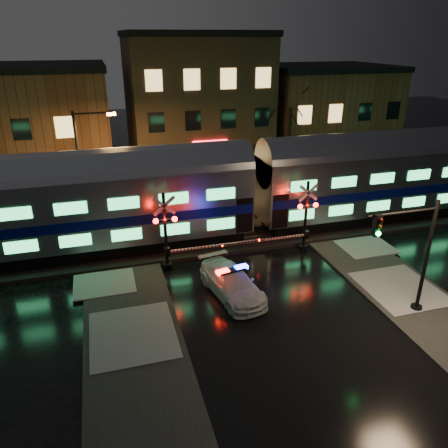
{
  "coord_description": "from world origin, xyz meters",
  "views": [
    {
      "loc": [
        -6.96,
        -18.35,
        11.59
      ],
      "look_at": [
        -0.95,
        2.5,
        2.2
      ],
      "focal_mm": 35.0,
      "sensor_mm": 36.0,
      "label": 1
    }
  ],
  "objects_px": {
    "crossing_signal_left": "(173,238)",
    "streetlight": "(84,164)",
    "police_car": "(232,283)",
    "traffic_light": "(411,258)",
    "crossing_signal_right": "(300,224)"
  },
  "relations": [
    {
      "from": "crossing_signal_left",
      "to": "streetlight",
      "type": "xyz_separation_m",
      "value": [
        -4.2,
        6.69,
        2.57
      ]
    },
    {
      "from": "police_car",
      "to": "streetlight",
      "type": "distance_m",
      "value": 12.5
    },
    {
      "from": "traffic_light",
      "to": "streetlight",
      "type": "relative_size",
      "value": 0.71
    },
    {
      "from": "streetlight",
      "to": "traffic_light",
      "type": "bearing_deg",
      "value": -45.88
    },
    {
      "from": "crossing_signal_right",
      "to": "traffic_light",
      "type": "xyz_separation_m",
      "value": [
        1.78,
        -7.02,
        1.12
      ]
    },
    {
      "from": "police_car",
      "to": "streetlight",
      "type": "xyz_separation_m",
      "value": [
        -6.43,
        10.06,
        3.7
      ]
    },
    {
      "from": "crossing_signal_left",
      "to": "traffic_light",
      "type": "xyz_separation_m",
      "value": [
        9.1,
        -7.02,
        1.08
      ]
    },
    {
      "from": "crossing_signal_left",
      "to": "traffic_light",
      "type": "bearing_deg",
      "value": -37.67
    },
    {
      "from": "police_car",
      "to": "crossing_signal_left",
      "type": "relative_size",
      "value": 0.79
    },
    {
      "from": "crossing_signal_left",
      "to": "traffic_light",
      "type": "height_order",
      "value": "traffic_light"
    },
    {
      "from": "police_car",
      "to": "streetlight",
      "type": "height_order",
      "value": "streetlight"
    },
    {
      "from": "police_car",
      "to": "streetlight",
      "type": "bearing_deg",
      "value": 112.1
    },
    {
      "from": "police_car",
      "to": "crossing_signal_left",
      "type": "height_order",
      "value": "crossing_signal_left"
    },
    {
      "from": "police_car",
      "to": "crossing_signal_right",
      "type": "relative_size",
      "value": 0.81
    },
    {
      "from": "crossing_signal_right",
      "to": "streetlight",
      "type": "relative_size",
      "value": 0.79
    }
  ]
}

